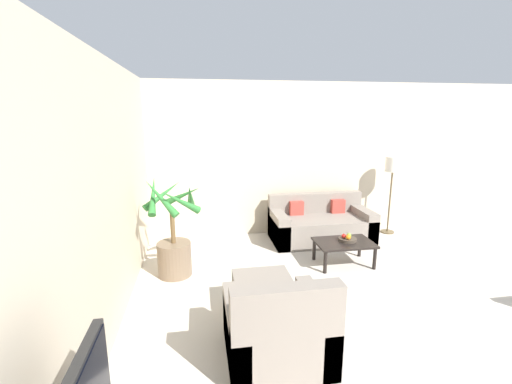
{
  "coord_description": "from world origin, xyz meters",
  "views": [
    {
      "loc": [
        -2.41,
        0.41,
        2.15
      ],
      "look_at": [
        -1.57,
        5.35,
        1.0
      ],
      "focal_mm": 24.0,
      "sensor_mm": 36.0,
      "label": 1
    }
  ],
  "objects_px": {
    "coffee_table": "(344,245)",
    "orange_fruit": "(348,237)",
    "floor_lamp": "(393,171)",
    "sofa_loveseat": "(320,225)",
    "fruit_bowl": "(347,239)",
    "apple_green": "(349,235)",
    "armchair": "(278,329)",
    "apple_red": "(344,236)",
    "potted_palm": "(174,242)",
    "ottoman": "(262,293)"
  },
  "relations": [
    {
      "from": "fruit_bowl",
      "to": "apple_green",
      "type": "xyz_separation_m",
      "value": [
        0.03,
        0.01,
        0.06
      ]
    },
    {
      "from": "sofa_loveseat",
      "to": "apple_red",
      "type": "xyz_separation_m",
      "value": [
        -0.01,
        -0.98,
        0.15
      ]
    },
    {
      "from": "coffee_table",
      "to": "apple_green",
      "type": "bearing_deg",
      "value": 26.62
    },
    {
      "from": "potted_palm",
      "to": "ottoman",
      "type": "bearing_deg",
      "value": -45.62
    },
    {
      "from": "floor_lamp",
      "to": "ottoman",
      "type": "height_order",
      "value": "floor_lamp"
    },
    {
      "from": "sofa_loveseat",
      "to": "orange_fruit",
      "type": "distance_m",
      "value": 1.05
    },
    {
      "from": "apple_green",
      "to": "ottoman",
      "type": "height_order",
      "value": "apple_green"
    },
    {
      "from": "orange_fruit",
      "to": "armchair",
      "type": "bearing_deg",
      "value": -129.92
    },
    {
      "from": "armchair",
      "to": "ottoman",
      "type": "relative_size",
      "value": 1.42
    },
    {
      "from": "coffee_table",
      "to": "orange_fruit",
      "type": "distance_m",
      "value": 0.14
    },
    {
      "from": "floor_lamp",
      "to": "orange_fruit",
      "type": "height_order",
      "value": "floor_lamp"
    },
    {
      "from": "fruit_bowl",
      "to": "orange_fruit",
      "type": "height_order",
      "value": "orange_fruit"
    },
    {
      "from": "potted_palm",
      "to": "apple_red",
      "type": "height_order",
      "value": "potted_palm"
    },
    {
      "from": "potted_palm",
      "to": "armchair",
      "type": "bearing_deg",
      "value": -61.16
    },
    {
      "from": "apple_red",
      "to": "armchair",
      "type": "distance_m",
      "value": 2.28
    },
    {
      "from": "apple_green",
      "to": "potted_palm",
      "type": "bearing_deg",
      "value": 179.42
    },
    {
      "from": "apple_red",
      "to": "orange_fruit",
      "type": "distance_m",
      "value": 0.08
    },
    {
      "from": "floor_lamp",
      "to": "fruit_bowl",
      "type": "distance_m",
      "value": 1.91
    },
    {
      "from": "fruit_bowl",
      "to": "orange_fruit",
      "type": "xyz_separation_m",
      "value": [
        -0.02,
        -0.06,
        0.06
      ]
    },
    {
      "from": "apple_green",
      "to": "orange_fruit",
      "type": "distance_m",
      "value": 0.08
    },
    {
      "from": "floor_lamp",
      "to": "armchair",
      "type": "relative_size",
      "value": 1.57
    },
    {
      "from": "fruit_bowl",
      "to": "apple_green",
      "type": "distance_m",
      "value": 0.06
    },
    {
      "from": "sofa_loveseat",
      "to": "apple_red",
      "type": "height_order",
      "value": "sofa_loveseat"
    },
    {
      "from": "coffee_table",
      "to": "armchair",
      "type": "xyz_separation_m",
      "value": [
        -1.4,
        -1.75,
        -0.02
      ]
    },
    {
      "from": "ottoman",
      "to": "orange_fruit",
      "type": "bearing_deg",
      "value": 33.29
    },
    {
      "from": "orange_fruit",
      "to": "potted_palm",
      "type": "bearing_deg",
      "value": 177.75
    },
    {
      "from": "floor_lamp",
      "to": "potted_palm",
      "type": "bearing_deg",
      "value": -163.87
    },
    {
      "from": "ottoman",
      "to": "coffee_table",
      "type": "bearing_deg",
      "value": 34.9
    },
    {
      "from": "apple_red",
      "to": "orange_fruit",
      "type": "xyz_separation_m",
      "value": [
        0.04,
        -0.07,
        0.0
      ]
    },
    {
      "from": "orange_fruit",
      "to": "coffee_table",
      "type": "bearing_deg",
      "value": 150.25
    },
    {
      "from": "potted_palm",
      "to": "sofa_loveseat",
      "type": "relative_size",
      "value": 0.81
    },
    {
      "from": "fruit_bowl",
      "to": "coffee_table",
      "type": "bearing_deg",
      "value": -153.78
    },
    {
      "from": "potted_palm",
      "to": "orange_fruit",
      "type": "height_order",
      "value": "potted_palm"
    },
    {
      "from": "fruit_bowl",
      "to": "apple_green",
      "type": "relative_size",
      "value": 3.76
    },
    {
      "from": "fruit_bowl",
      "to": "orange_fruit",
      "type": "relative_size",
      "value": 3.6
    },
    {
      "from": "ottoman",
      "to": "apple_green",
      "type": "bearing_deg",
      "value": 34.44
    },
    {
      "from": "potted_palm",
      "to": "apple_green",
      "type": "relative_size",
      "value": 19.84
    },
    {
      "from": "sofa_loveseat",
      "to": "apple_green",
      "type": "height_order",
      "value": "sofa_loveseat"
    },
    {
      "from": "sofa_loveseat",
      "to": "floor_lamp",
      "type": "height_order",
      "value": "floor_lamp"
    },
    {
      "from": "orange_fruit",
      "to": "ottoman",
      "type": "height_order",
      "value": "orange_fruit"
    },
    {
      "from": "floor_lamp",
      "to": "orange_fruit",
      "type": "relative_size",
      "value": 19.48
    },
    {
      "from": "potted_palm",
      "to": "apple_red",
      "type": "bearing_deg",
      "value": -0.73
    },
    {
      "from": "armchair",
      "to": "potted_palm",
      "type": "bearing_deg",
      "value": 118.84
    },
    {
      "from": "orange_fruit",
      "to": "fruit_bowl",
      "type": "bearing_deg",
      "value": 73.37
    },
    {
      "from": "fruit_bowl",
      "to": "armchair",
      "type": "distance_m",
      "value": 2.31
    },
    {
      "from": "potted_palm",
      "to": "sofa_loveseat",
      "type": "height_order",
      "value": "potted_palm"
    },
    {
      "from": "apple_red",
      "to": "ottoman",
      "type": "distance_m",
      "value": 1.73
    },
    {
      "from": "armchair",
      "to": "coffee_table",
      "type": "bearing_deg",
      "value": 51.42
    },
    {
      "from": "fruit_bowl",
      "to": "armchair",
      "type": "relative_size",
      "value": 0.29
    },
    {
      "from": "potted_palm",
      "to": "floor_lamp",
      "type": "xyz_separation_m",
      "value": [
        3.78,
        1.09,
        0.69
      ]
    }
  ]
}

